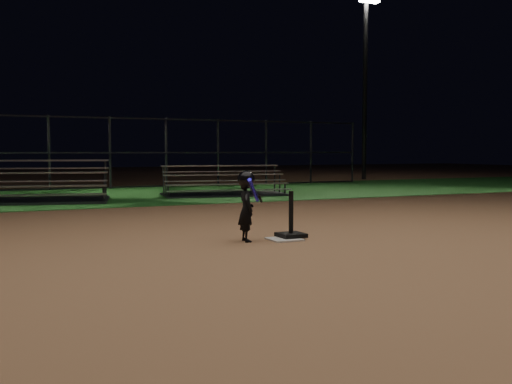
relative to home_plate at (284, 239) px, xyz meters
name	(u,v)px	position (x,y,z in m)	size (l,w,h in m)	color
ground	(284,240)	(0.00, 0.00, -0.01)	(80.00, 80.00, 0.00)	#996945
grass_strip	(130,194)	(0.00, 10.00, -0.01)	(60.00, 8.00, 0.01)	#1A501A
home_plate	(284,239)	(0.00, 0.00, 0.00)	(0.45, 0.45, 0.02)	beige
batting_tee	(291,229)	(0.16, 0.09, 0.13)	(0.38, 0.38, 0.69)	black
child_batter	(246,204)	(-0.57, 0.10, 0.54)	(0.41, 0.54, 1.03)	black
bleacher_left	(19,194)	(-3.18, 8.55, 0.21)	(4.78, 3.09, 1.08)	#A9A9AE
bleacher_right	(225,189)	(2.46, 8.52, 0.17)	(3.82, 2.27, 0.88)	#BCBCC1
backstop_fence	(110,153)	(0.00, 13.00, 1.24)	(20.08, 0.08, 2.50)	#38383D
light_pole_right	(366,71)	(12.00, 14.94, 4.93)	(0.90, 0.53, 8.30)	#2D2D30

